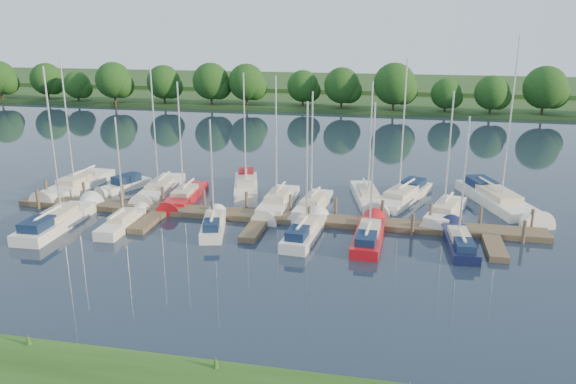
% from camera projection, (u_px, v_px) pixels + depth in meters
% --- Properties ---
extents(ground, '(260.00, 260.00, 0.00)m').
position_uv_depth(ground, '(233.00, 261.00, 34.46)').
color(ground, '#1A2735').
rests_on(ground, ground).
extents(dock, '(40.00, 6.00, 0.40)m').
position_uv_depth(dock, '(262.00, 219.00, 41.25)').
color(dock, brown).
rests_on(dock, ground).
extents(mooring_pilings, '(38.24, 2.84, 2.00)m').
position_uv_depth(mooring_pilings, '(266.00, 209.00, 42.19)').
color(mooring_pilings, '#473D33').
rests_on(mooring_pilings, ground).
extents(far_shore, '(180.00, 30.00, 0.60)m').
position_uv_depth(far_shore, '(351.00, 100.00, 104.70)').
color(far_shore, '#233F18').
rests_on(far_shore, ground).
extents(distant_hill, '(220.00, 40.00, 1.40)m').
position_uv_depth(distant_hill, '(361.00, 84.00, 128.02)').
color(distant_hill, '#2E5224').
rests_on(distant_hill, ground).
extents(treeline, '(145.21, 9.25, 7.83)m').
position_uv_depth(treeline, '(353.00, 87.00, 91.49)').
color(treeline, '#38281C').
rests_on(treeline, ground).
extents(sailboat_n_0, '(2.51, 9.55, 12.19)m').
position_uv_depth(sailboat_n_0, '(77.00, 187.00, 49.20)').
color(sailboat_n_0, white).
rests_on(sailboat_n_0, ground).
extents(motorboat, '(3.14, 5.17, 1.58)m').
position_uv_depth(motorboat, '(125.00, 186.00, 49.31)').
color(motorboat, white).
rests_on(motorboat, ground).
extents(sailboat_n_2, '(2.77, 8.90, 11.11)m').
position_uv_depth(sailboat_n_2, '(159.00, 190.00, 48.30)').
color(sailboat_n_2, white).
rests_on(sailboat_n_2, ground).
extents(sailboat_n_3, '(2.23, 7.95, 10.06)m').
position_uv_depth(sailboat_n_3, '(185.00, 197.00, 46.21)').
color(sailboat_n_3, red).
rests_on(sailboat_n_3, ground).
extents(sailboat_n_4, '(3.73, 8.27, 10.65)m').
position_uv_depth(sailboat_n_4, '(246.00, 188.00, 48.61)').
color(sailboat_n_4, white).
rests_on(sailboat_n_4, ground).
extents(sailboat_n_5, '(2.09, 8.33, 10.79)m').
position_uv_depth(sailboat_n_5, '(277.00, 204.00, 44.39)').
color(sailboat_n_5, white).
rests_on(sailboat_n_5, ground).
extents(sailboat_n_6, '(2.38, 7.56, 9.58)m').
position_uv_depth(sailboat_n_6, '(312.00, 206.00, 43.92)').
color(sailboat_n_6, white).
rests_on(sailboat_n_6, ground).
extents(sailboat_n_7, '(3.35, 8.03, 10.09)m').
position_uv_depth(sailboat_n_7, '(367.00, 198.00, 46.16)').
color(sailboat_n_7, white).
rests_on(sailboat_n_7, ground).
extents(sailboat_n_8, '(4.97, 9.34, 11.87)m').
position_uv_depth(sailboat_n_8, '(401.00, 198.00, 45.92)').
color(sailboat_n_8, white).
rests_on(sailboat_n_8, ground).
extents(sailboat_n_9, '(3.58, 7.70, 9.90)m').
position_uv_depth(sailboat_n_9, '(445.00, 214.00, 42.19)').
color(sailboat_n_9, white).
rests_on(sailboat_n_9, ground).
extents(sailboat_n_10, '(5.64, 10.91, 13.84)m').
position_uv_depth(sailboat_n_10, '(498.00, 201.00, 44.95)').
color(sailboat_n_10, white).
rests_on(sailboat_n_10, ground).
extents(sailboat_s_0, '(2.47, 9.17, 11.74)m').
position_uv_depth(sailboat_s_0, '(58.00, 222.00, 40.27)').
color(sailboat_s_0, white).
rests_on(sailboat_s_0, ground).
extents(sailboat_s_1, '(1.65, 6.29, 8.31)m').
position_uv_depth(sailboat_s_1, '(123.00, 224.00, 40.12)').
color(sailboat_s_1, white).
rests_on(sailboat_s_1, ground).
extents(sailboat_s_2, '(2.72, 6.26, 8.25)m').
position_uv_depth(sailboat_s_2, '(214.00, 226.00, 39.47)').
color(sailboat_s_2, white).
rests_on(sailboat_s_2, ground).
extents(sailboat_s_3, '(2.23, 7.44, 9.65)m').
position_uv_depth(sailboat_s_3, '(305.00, 233.00, 38.21)').
color(sailboat_s_3, white).
rests_on(sailboat_s_3, ground).
extents(sailboat_s_4, '(2.00, 7.48, 9.65)m').
position_uv_depth(sailboat_s_4, '(369.00, 237.00, 37.51)').
color(sailboat_s_4, red).
rests_on(sailboat_s_4, ground).
extents(sailboat_s_5, '(2.06, 6.94, 8.85)m').
position_uv_depth(sailboat_s_5, '(459.00, 242.00, 36.61)').
color(sailboat_s_5, '#101436').
rests_on(sailboat_s_5, ground).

